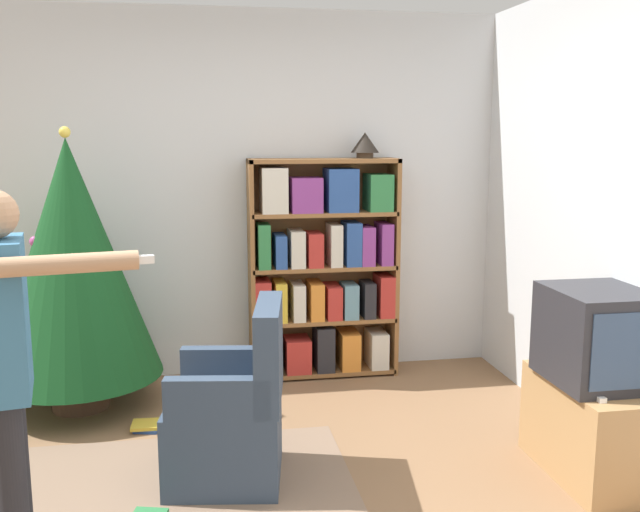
# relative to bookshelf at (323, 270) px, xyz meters

# --- Properties ---
(wall_back) EXTENTS (8.00, 0.10, 2.60)m
(wall_back) POSITION_rel_bookshelf_xyz_m (-0.66, 0.22, 0.52)
(wall_back) COLOR silver
(wall_back) RESTS_ON ground_plane
(bookshelf) EXTENTS (1.06, 0.29, 1.57)m
(bookshelf) POSITION_rel_bookshelf_xyz_m (0.00, 0.00, 0.00)
(bookshelf) COLOR brown
(bookshelf) RESTS_ON ground_plane
(tv_stand) EXTENTS (0.41, 0.76, 0.51)m
(tv_stand) POSITION_rel_bookshelf_xyz_m (1.08, -1.77, -0.53)
(tv_stand) COLOR tan
(tv_stand) RESTS_ON ground_plane
(television) EXTENTS (0.45, 0.53, 0.48)m
(television) POSITION_rel_bookshelf_xyz_m (1.08, -1.77, -0.04)
(television) COLOR #28282D
(television) RESTS_ON tv_stand
(game_remote) EXTENTS (0.04, 0.12, 0.02)m
(game_remote) POSITION_rel_bookshelf_xyz_m (0.95, -2.00, -0.26)
(game_remote) COLOR white
(game_remote) RESTS_ON tv_stand
(christmas_tree) EXTENTS (1.06, 1.06, 1.79)m
(christmas_tree) POSITION_rel_bookshelf_xyz_m (-1.66, -0.36, 0.18)
(christmas_tree) COLOR #4C3323
(christmas_tree) RESTS_ON ground_plane
(armchair) EXTENTS (0.65, 0.64, 0.92)m
(armchair) POSITION_rel_bookshelf_xyz_m (-0.74, -1.49, -0.46)
(armchair) COLOR #334256
(armchair) RESTS_ON ground_plane
(standing_person) EXTENTS (0.68, 0.46, 1.55)m
(standing_person) POSITION_rel_bookshelf_xyz_m (-1.59, -2.24, 0.14)
(standing_person) COLOR #232328
(standing_person) RESTS_ON ground_plane
(table_lamp) EXTENTS (0.20, 0.20, 0.18)m
(table_lamp) POSITION_rel_bookshelf_xyz_m (0.30, 0.01, 0.89)
(table_lamp) COLOR #473828
(table_lamp) RESTS_ON bookshelf
(book_pile_near_tree) EXTENTS (0.19, 0.18, 0.04)m
(book_pile_near_tree) POSITION_rel_bookshelf_xyz_m (-1.22, -0.80, -0.76)
(book_pile_near_tree) COLOR #284C93
(book_pile_near_tree) RESTS_ON ground_plane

